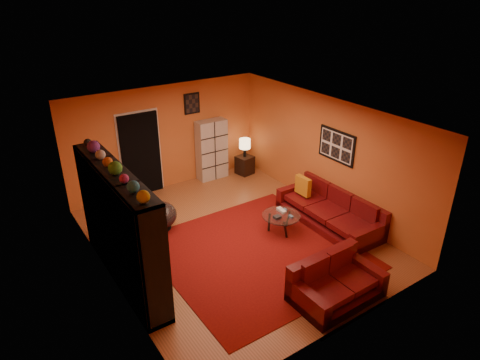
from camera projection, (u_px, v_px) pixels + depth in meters
floor at (233, 238)px, 8.82m from camera, size 6.00×6.00×0.00m
ceiling at (232, 116)px, 7.71m from camera, size 6.00×6.00×0.00m
wall_back at (166, 138)px, 10.51m from camera, size 6.00×0.00×6.00m
wall_front at (349, 257)px, 6.02m from camera, size 6.00×0.00×6.00m
wall_left at (105, 218)px, 7.00m from camera, size 0.00×6.00×6.00m
wall_right at (326, 154)px, 9.53m from camera, size 0.00×6.00×6.00m
rug at (257, 252)px, 8.35m from camera, size 3.60×3.60×0.01m
doorway at (141, 155)px, 10.25m from camera, size 0.95×0.10×2.04m
wall_art_right at (337, 146)px, 9.17m from camera, size 0.03×1.00×0.70m
wall_art_back at (192, 103)px, 10.56m from camera, size 0.42×0.03×0.52m
entertainment_unit at (120, 227)px, 7.23m from camera, size 0.45×3.00×2.10m
tv at (123, 229)px, 7.31m from camera, size 0.89×0.12×0.51m
sofa at (332, 211)px, 9.29m from camera, size 1.05×2.46×0.85m
loveseat at (333, 282)px, 7.11m from camera, size 1.51×0.91×0.85m
throw_pillow at (303, 186)px, 9.61m from camera, size 0.12×0.42×0.42m
coffee_table at (281, 217)px, 8.89m from camera, size 0.80×0.80×0.40m
storage_cabinet at (212, 150)px, 11.17m from camera, size 0.80×0.36×1.59m
bowl_chair at (159, 215)px, 9.02m from camera, size 0.75×0.75×0.61m
side_table at (245, 165)px, 11.63m from camera, size 0.46×0.46×0.50m
table_lamp at (245, 144)px, 11.37m from camera, size 0.30×0.30×0.50m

